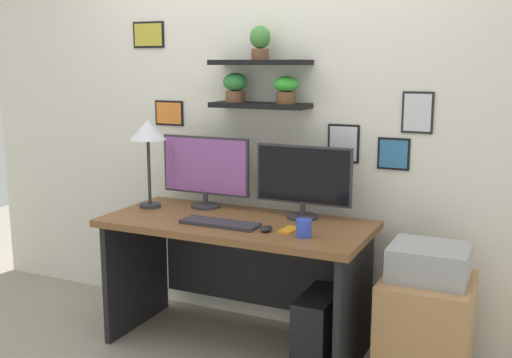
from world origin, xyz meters
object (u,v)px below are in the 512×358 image
Objects in this scene: desk_lamp at (148,135)px; printer at (429,262)px; computer_mouse at (266,229)px; monitor_right at (303,179)px; coffee_mug at (304,228)px; computer_tower_right at (319,330)px; cell_phone at (289,230)px; desk at (240,255)px; monitor_left at (206,169)px; keyboard at (220,223)px; drawer_cabinet at (425,330)px.

desk_lamp is 1.40× the size of printer.
monitor_right is at bearing 78.59° from computer_mouse.
monitor_right is 0.41m from computer_mouse.
coffee_mug reaches higher than computer_mouse.
cell_phone is at bearing -166.34° from computer_tower_right.
computer_mouse is 0.64× the size of cell_phone.
desk is 0.57m from monitor_left.
coffee_mug reaches higher than keyboard.
printer is at bearing 18.32° from coffee_mug.
printer is at bearing 13.65° from cell_phone.
monitor_right reaches higher than printer.
coffee_mug reaches higher than computer_tower_right.
desk reaches higher than computer_tower_right.
cell_phone is (0.66, -0.29, -0.23)m from monitor_left.
desk_lamp is at bearing 161.89° from keyboard.
keyboard reaches higher than cell_phone.
desk reaches higher than drawer_cabinet.
computer_tower_right is (0.05, 0.11, -0.59)m from coffee_mug.
computer_mouse reaches higher than keyboard.
monitor_right is 0.98m from desk_lamp.
computer_tower_right is at bearing -9.26° from desk.
desk is at bearing 78.65° from keyboard.
monitor_left is at bearing 25.59° from desk_lamp.
computer_mouse is (0.28, -0.01, 0.01)m from keyboard.
coffee_mug is (0.21, -0.01, 0.03)m from computer_mouse.
monitor_left reaches higher than keyboard.
monitor_left is 0.63m from monitor_right.
computer_mouse is at bearing -166.95° from drawer_cabinet.
keyboard is 1.11m from printer.
keyboard is (-0.35, -0.34, -0.21)m from monitor_right.
drawer_cabinet is (0.81, 0.19, -0.49)m from computer_mouse.
monitor_right is 1.29× the size of keyboard.
cell_phone is at bearing -19.44° from desk.
computer_tower_right is (0.55, 0.09, -0.56)m from keyboard.
monitor_left is at bearing 180.00° from monitor_right.
monitor_right is 0.43m from coffee_mug.
desk_lamp is at bearing 175.00° from computer_tower_right.
computer_tower_right is (1.14, -0.10, -0.99)m from desk_lamp.
drawer_cabinet is at bearing 0.08° from desk.
coffee_mug is at bearing -2.72° from computer_mouse.
computer_mouse is 0.17× the size of desk_lamp.
monitor_left reaches higher than cell_phone.
cell_phone is 0.25× the size of drawer_cabinet.
computer_tower_right is (0.83, -0.25, -0.78)m from monitor_left.
monitor_right is at bearing 111.43° from coffee_mug.
desk_lamp is 5.91× the size of coffee_mug.
cell_phone is 1.56× the size of coffee_mug.
computer_mouse is at bearing -144.57° from cell_phone.
monitor_left is 1.41× the size of computer_tower_right.
monitor_right is at bearing 27.49° from desk.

